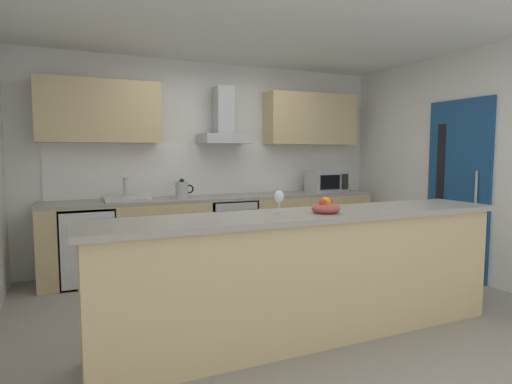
% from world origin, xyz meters
% --- Properties ---
extents(ground, '(5.76, 4.58, 0.02)m').
position_xyz_m(ground, '(0.00, 0.00, -0.01)').
color(ground, gray).
extents(ceiling, '(5.76, 4.58, 0.02)m').
position_xyz_m(ceiling, '(0.00, 0.00, 2.61)').
color(ceiling, white).
extents(wall_back, '(5.76, 0.12, 2.60)m').
position_xyz_m(wall_back, '(0.00, 1.85, 1.30)').
color(wall_back, white).
rests_on(wall_back, ground).
extents(wall_right, '(0.12, 4.58, 2.60)m').
position_xyz_m(wall_right, '(2.44, 0.00, 1.30)').
color(wall_right, white).
rests_on(wall_right, ground).
extents(backsplash_tile, '(4.04, 0.02, 0.66)m').
position_xyz_m(backsplash_tile, '(0.00, 1.78, 1.23)').
color(backsplash_tile, white).
extents(counter_back, '(4.19, 0.60, 0.90)m').
position_xyz_m(counter_back, '(0.00, 1.47, 0.45)').
color(counter_back, '#D1B784').
rests_on(counter_back, ground).
extents(counter_island, '(3.40, 0.64, 0.99)m').
position_xyz_m(counter_island, '(-0.09, -0.79, 0.50)').
color(counter_island, '#D1B784').
rests_on(counter_island, ground).
extents(upper_cabinets, '(4.13, 0.32, 0.70)m').
position_xyz_m(upper_cabinets, '(0.00, 1.62, 1.91)').
color(upper_cabinets, '#D1B784').
extents(side_door, '(0.08, 0.85, 2.05)m').
position_xyz_m(side_door, '(2.36, -0.05, 1.03)').
color(side_door, navy).
rests_on(side_door, ground).
extents(oven, '(0.60, 0.62, 0.80)m').
position_xyz_m(oven, '(0.09, 1.44, 0.46)').
color(oven, slate).
rests_on(oven, ground).
extents(refrigerator, '(0.58, 0.60, 0.85)m').
position_xyz_m(refrigerator, '(-1.59, 1.44, 0.43)').
color(refrigerator, white).
rests_on(refrigerator, ground).
extents(microwave, '(0.50, 0.38, 0.30)m').
position_xyz_m(microwave, '(1.53, 1.41, 1.05)').
color(microwave, '#B7BABC').
rests_on(microwave, counter_back).
extents(sink, '(0.50, 0.40, 0.26)m').
position_xyz_m(sink, '(-1.15, 1.45, 0.93)').
color(sink, silver).
rests_on(sink, counter_back).
extents(kettle, '(0.29, 0.15, 0.24)m').
position_xyz_m(kettle, '(-0.51, 1.41, 1.01)').
color(kettle, '#B7BABC').
rests_on(kettle, counter_back).
extents(range_hood, '(0.62, 0.45, 0.72)m').
position_xyz_m(range_hood, '(0.09, 1.57, 1.79)').
color(range_hood, '#B7BABC').
extents(wine_glass, '(0.08, 0.08, 0.18)m').
position_xyz_m(wine_glass, '(-0.34, -0.77, 1.11)').
color(wine_glass, silver).
rests_on(wine_glass, counter_island).
extents(fruit_bowl, '(0.22, 0.22, 0.13)m').
position_xyz_m(fruit_bowl, '(0.01, -0.86, 1.03)').
color(fruit_bowl, '#B24C47').
rests_on(fruit_bowl, counter_island).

